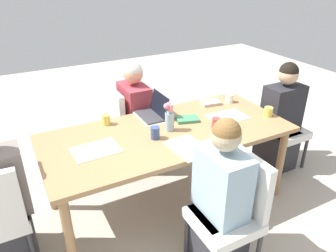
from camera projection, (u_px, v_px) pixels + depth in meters
The scene contains 22 objects.
ground_plane at pixel (168, 200), 3.15m from camera, with size 10.00×10.00×0.00m, color #B2A899.
dining_table at pixel (168, 139), 2.84m from camera, with size 2.14×0.97×0.76m.
person_head_left_left_near at pixel (1, 204), 2.31m from camera, with size 0.40×0.36×1.19m.
chair_head_right_left_mid at pixel (278, 122), 3.55m from camera, with size 0.44×0.44×0.90m.
person_head_right_left_mid at pixel (280, 123), 3.46m from camera, with size 0.40×0.36×1.19m.
chair_far_left_far at pixel (127, 124), 3.51m from camera, with size 0.44×0.44×0.90m.
person_far_left_far at pixel (136, 123), 3.48m from camera, with size 0.36×0.40×1.19m.
chair_near_right_near at pixel (233, 208), 2.31m from camera, with size 0.44×0.44×0.90m.
person_near_right_near at pixel (220, 203), 2.32m from camera, with size 0.36×0.40×1.19m.
flower_vase at pixel (169, 117), 2.76m from camera, with size 0.09×0.08×0.26m.
placemat_head_left_left_near at pixel (96, 150), 2.52m from camera, with size 0.36×0.26×0.00m, color beige.
placemat_head_right_left_mid at pixel (227, 117), 3.06m from camera, with size 0.36×0.26×0.00m, color beige.
placemat_far_left_far at pixel (152, 117), 3.05m from camera, with size 0.36×0.26×0.00m, color beige.
placemat_near_right_near at pixel (188, 148), 2.55m from camera, with size 0.36×0.26×0.00m, color beige.
laptop_far_left_far at pixel (154, 112), 3.05m from camera, with size 0.22×0.32×0.21m.
coffee_mug_near_left at pixel (216, 123), 2.83m from camera, with size 0.07×0.07×0.10m, color #AD3D38.
coffee_mug_near_right at pixel (268, 112), 3.06m from camera, with size 0.08×0.08×0.09m, color #DBC64C.
coffee_mug_centre_left at pixel (155, 133), 2.66m from camera, with size 0.08×0.08×0.10m, color #33477A.
coffee_mug_centre_right at pixel (230, 98), 3.36m from camera, with size 0.08×0.08×0.09m, color white.
coffee_mug_far_left at pixel (106, 120), 2.90m from camera, with size 0.07×0.07×0.09m, color #DBC64C.
book_red_cover at pixel (187, 119), 2.98m from camera, with size 0.20×0.14×0.03m, color #3D7F56.
book_blue_cover at pixel (211, 103), 3.33m from camera, with size 0.20×0.14×0.03m, color #B2A38E.
Camera 1 is at (-1.16, -2.19, 2.07)m, focal length 34.62 mm.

